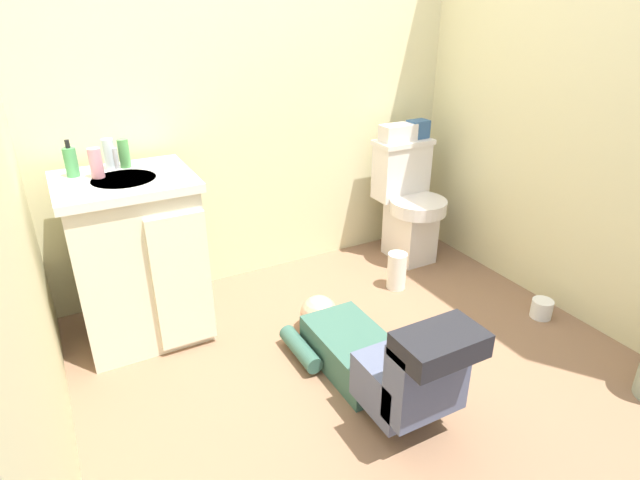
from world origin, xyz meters
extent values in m
cube|color=#856148|center=(0.00, 0.00, -0.02)|extent=(2.93, 3.17, 0.04)
cube|color=beige|center=(0.00, 1.13, 1.20)|extent=(2.59, 0.08, 2.40)
cube|color=beige|center=(1.26, 0.00, 1.20)|extent=(0.08, 2.17, 2.40)
cube|color=silver|center=(0.86, 0.78, 0.19)|extent=(0.22, 0.30, 0.38)
cylinder|color=silver|center=(0.86, 0.72, 0.38)|extent=(0.35, 0.35, 0.08)
cube|color=silver|center=(0.86, 0.91, 0.55)|extent=(0.34, 0.17, 0.34)
cube|color=silver|center=(0.86, 0.91, 0.73)|extent=(0.36, 0.19, 0.03)
cube|color=beige|center=(-0.81, 0.75, 0.39)|extent=(0.56, 0.48, 0.78)
cube|color=silver|center=(-0.81, 0.75, 0.80)|extent=(0.60, 0.52, 0.04)
cylinder|color=silver|center=(-0.81, 0.73, 0.79)|extent=(0.28, 0.28, 0.05)
cube|color=beige|center=(-0.66, 0.49, 0.37)|extent=(0.26, 0.03, 0.66)
cylinder|color=silver|center=(-0.81, 0.89, 0.87)|extent=(0.02, 0.02, 0.10)
cube|color=#33594C|center=(-0.04, 0.00, 0.09)|extent=(0.29, 0.52, 0.17)
sphere|color=tan|center=(-0.04, 0.33, 0.10)|extent=(0.19, 0.19, 0.19)
cube|color=#4F5671|center=(-0.04, -0.36, 0.18)|extent=(0.31, 0.28, 0.20)
cube|color=#4F5671|center=(-0.04, -0.50, 0.30)|extent=(0.31, 0.12, 0.32)
cube|color=black|center=(-0.04, -0.54, 0.47)|extent=(0.31, 0.19, 0.09)
cylinder|color=#33594C|center=(-0.23, 0.16, 0.06)|extent=(0.08, 0.30, 0.08)
cube|color=silver|center=(0.81, 0.91, 0.80)|extent=(0.22, 0.11, 0.10)
cube|color=#33598C|center=(0.96, 0.91, 0.81)|extent=(0.12, 0.09, 0.11)
cylinder|color=#459251|center=(-1.00, 0.87, 0.89)|extent=(0.06, 0.06, 0.13)
cylinder|color=black|center=(-1.00, 0.87, 0.97)|extent=(0.02, 0.02, 0.04)
cylinder|color=pink|center=(-0.91, 0.80, 0.89)|extent=(0.06, 0.06, 0.13)
cylinder|color=silver|center=(-0.84, 0.90, 0.89)|extent=(0.05, 0.05, 0.14)
cylinder|color=#509C4F|center=(-0.77, 0.90, 0.89)|extent=(0.05, 0.05, 0.13)
cylinder|color=white|center=(0.56, 0.50, 0.11)|extent=(0.11, 0.11, 0.22)
cylinder|color=white|center=(1.06, -0.12, 0.05)|extent=(0.11, 0.11, 0.10)
camera|label=1|loc=(-1.10, -1.63, 1.56)|focal=29.35mm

